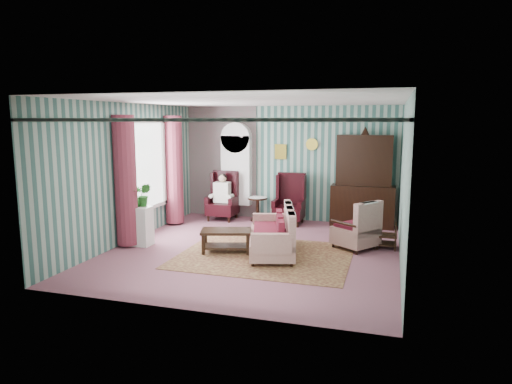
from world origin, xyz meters
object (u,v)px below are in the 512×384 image
(sofa, at_px, (272,225))
(coffee_table, at_px, (226,241))
(round_side_table, at_px, (258,209))
(plant_stand, at_px, (138,226))
(bookcase, at_px, (236,175))
(seated_woman, at_px, (222,197))
(nest_table, at_px, (385,235))
(wingback_left, at_px, (222,196))
(wingback_right, at_px, (289,199))
(floral_armchair, at_px, (356,226))
(dresser_hutch, at_px, (363,178))

(sofa, distance_m, coffee_table, 0.95)
(round_side_table, height_order, plant_stand, plant_stand)
(bookcase, bearing_deg, seated_woman, -122.66)
(bookcase, xyz_separation_m, nest_table, (3.82, -1.94, -0.85))
(round_side_table, bearing_deg, nest_table, -28.20)
(nest_table, bearing_deg, seated_woman, 159.15)
(nest_table, bearing_deg, coffee_table, -158.58)
(wingback_left, height_order, round_side_table, wingback_left)
(sofa, relative_size, coffee_table, 1.90)
(wingback_right, relative_size, sofa, 0.68)
(wingback_left, height_order, floral_armchair, wingback_left)
(coffee_table, bearing_deg, floral_armchair, 22.22)
(wingback_left, relative_size, coffee_table, 1.29)
(plant_stand, relative_size, sofa, 0.44)
(wingback_left, bearing_deg, coffee_table, -67.71)
(bookcase, bearing_deg, wingback_left, -122.66)
(round_side_table, xyz_separation_m, coffee_table, (0.21, -2.86, -0.08))
(seated_woman, relative_size, coffee_table, 1.22)
(wingback_right, xyz_separation_m, floral_armchair, (1.75, -1.73, -0.17))
(coffee_table, bearing_deg, seated_woman, 112.29)
(wingback_right, height_order, sofa, wingback_right)
(bookcase, distance_m, dresser_hutch, 3.25)
(wingback_right, distance_m, plant_stand, 3.76)
(dresser_hutch, distance_m, seated_woman, 3.56)
(bookcase, height_order, seated_woman, bookcase)
(wingback_left, distance_m, coffee_table, 2.96)
(wingback_right, distance_m, floral_armchair, 2.47)
(wingback_right, distance_m, nest_table, 2.81)
(round_side_table, height_order, floral_armchair, floral_armchair)
(sofa, bearing_deg, wingback_right, -10.63)
(wingback_right, relative_size, plant_stand, 1.56)
(dresser_hutch, distance_m, plant_stand, 5.31)
(bookcase, bearing_deg, floral_armchair, -33.17)
(wingback_left, relative_size, sofa, 0.68)
(seated_woman, bearing_deg, dresser_hutch, 4.41)
(dresser_hutch, height_order, round_side_table, dresser_hutch)
(wingback_left, distance_m, floral_armchair, 3.91)
(plant_stand, height_order, sofa, sofa)
(round_side_table, bearing_deg, floral_armchair, -35.94)
(plant_stand, bearing_deg, dresser_hutch, 35.08)
(wingback_right, xyz_separation_m, nest_table, (2.32, -1.55, -0.35))
(wingback_left, height_order, nest_table, wingback_left)
(seated_woman, height_order, plant_stand, seated_woman)
(dresser_hutch, relative_size, plant_stand, 2.95)
(sofa, distance_m, floral_armchair, 1.73)
(wingback_left, relative_size, plant_stand, 1.56)
(seated_woman, height_order, sofa, seated_woman)
(wingback_left, height_order, sofa, wingback_left)
(wingback_right, height_order, floral_armchair, wingback_right)
(bookcase, relative_size, wingback_left, 1.79)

